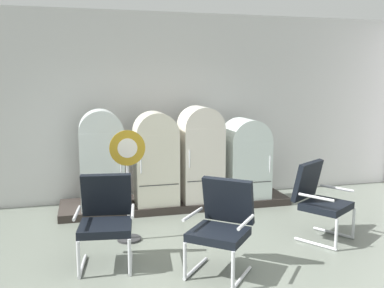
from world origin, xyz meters
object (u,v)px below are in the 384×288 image
(armchair_right, at_px, (319,197))
(refrigerator_2, at_px, (200,151))
(refrigerator_3, at_px, (246,156))
(sign_stand, at_px, (128,187))
(armchair_left, at_px, (106,216))
(refrigerator_0, at_px, (101,156))
(refrigerator_1, at_px, (156,156))
(armchair_center, at_px, (222,222))

(armchair_right, bearing_deg, refrigerator_2, 122.40)
(refrigerator_3, relative_size, armchair_right, 1.30)
(armchair_right, distance_m, sign_stand, 2.56)
(refrigerator_2, distance_m, armchair_left, 2.57)
(refrigerator_0, relative_size, armchair_left, 1.49)
(refrigerator_0, bearing_deg, sign_stand, -77.17)
(refrigerator_1, bearing_deg, refrigerator_3, 1.86)
(refrigerator_1, height_order, refrigerator_2, refrigerator_2)
(refrigerator_0, height_order, armchair_left, refrigerator_0)
(refrigerator_1, height_order, sign_stand, refrigerator_1)
(armchair_center, bearing_deg, armchair_left, 156.18)
(refrigerator_3, bearing_deg, armchair_center, -116.79)
(refrigerator_1, relative_size, armchair_right, 1.44)
(armchair_left, height_order, sign_stand, sign_stand)
(refrigerator_2, bearing_deg, sign_stand, -136.54)
(refrigerator_2, bearing_deg, refrigerator_3, 1.55)
(refrigerator_0, xyz_separation_m, refrigerator_2, (1.63, 0.03, 0.01))
(refrigerator_1, bearing_deg, armchair_center, -82.27)
(refrigerator_0, distance_m, armchair_right, 3.32)
(refrigerator_1, xyz_separation_m, refrigerator_3, (1.58, 0.05, -0.09))
(armchair_center, distance_m, sign_stand, 1.50)
(refrigerator_1, xyz_separation_m, sign_stand, (-0.58, -1.25, -0.17))
(refrigerator_3, height_order, armchair_center, refrigerator_3)
(refrigerator_0, relative_size, sign_stand, 1.04)
(armchair_left, distance_m, sign_stand, 0.74)
(refrigerator_0, bearing_deg, refrigerator_2, 1.19)
(refrigerator_1, distance_m, armchair_right, 2.64)
(armchair_center, xyz_separation_m, sign_stand, (-0.91, 1.18, 0.17))
(armchair_right, xyz_separation_m, sign_stand, (-2.50, 0.54, 0.17))
(refrigerator_3, xyz_separation_m, armchair_right, (0.34, -1.84, -0.25))
(armchair_center, bearing_deg, refrigerator_1, 97.73)
(refrigerator_0, relative_size, refrigerator_3, 1.15)
(refrigerator_2, bearing_deg, armchair_right, -57.60)
(armchair_left, xyz_separation_m, armchair_center, (1.24, -0.55, 0.00))
(refrigerator_1, bearing_deg, sign_stand, -114.95)
(refrigerator_0, relative_size, armchair_right, 1.49)
(armchair_right, xyz_separation_m, armchair_center, (-1.59, -0.64, 0.00))
(armchair_right, bearing_deg, sign_stand, 167.77)
(refrigerator_2, relative_size, armchair_right, 1.51)
(refrigerator_1, distance_m, sign_stand, 1.38)
(armchair_right, bearing_deg, armchair_center, -157.96)
(refrigerator_0, relative_size, armchair_center, 1.49)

